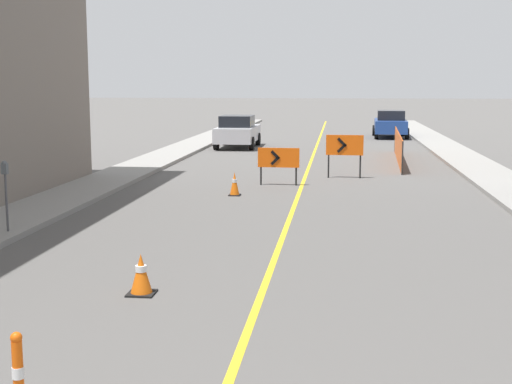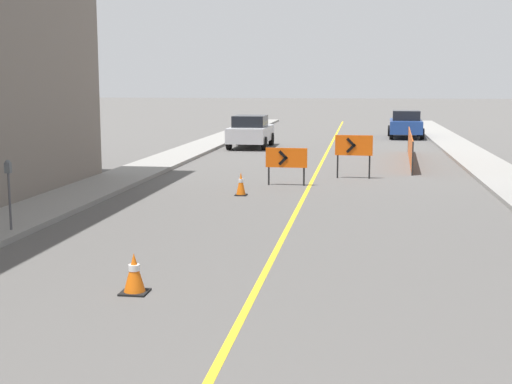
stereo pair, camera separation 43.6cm
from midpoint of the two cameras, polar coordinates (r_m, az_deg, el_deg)
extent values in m
cube|color=gold|center=(29.10, 3.98, 2.45)|extent=(0.12, 61.24, 0.01)
cube|color=gray|center=(30.04, -8.03, 2.70)|extent=(1.88, 61.24, 0.13)
cube|color=gray|center=(29.47, 16.23, 2.33)|extent=(1.88, 61.24, 0.13)
cube|color=black|center=(11.10, -10.26, -7.97)|extent=(0.41, 0.41, 0.03)
cone|color=orange|center=(11.01, -10.31, -6.41)|extent=(0.33, 0.33, 0.60)
cylinder|color=white|center=(10.99, -10.32, -6.05)|extent=(0.17, 0.17, 0.10)
cube|color=black|center=(20.30, -2.34, -0.24)|extent=(0.33, 0.33, 0.03)
cone|color=orange|center=(20.25, -2.34, 0.69)|extent=(0.26, 0.26, 0.64)
cylinder|color=white|center=(20.24, -2.35, 0.91)|extent=(0.14, 0.14, 0.10)
cylinder|color=white|center=(6.59, -20.36, -13.40)|extent=(0.10, 0.10, 0.10)
sphere|color=#EF560C|center=(6.48, -20.50, -10.88)|extent=(0.10, 0.10, 0.10)
cube|color=#EF560C|center=(22.21, 1.26, 2.76)|extent=(1.30, 0.10, 0.61)
cube|color=black|center=(22.17, 0.99, 2.98)|extent=(0.30, 0.03, 0.30)
cube|color=black|center=(22.19, 0.99, 2.54)|extent=(0.30, 0.03, 0.30)
cylinder|color=black|center=(22.34, -0.16, 1.29)|extent=(0.06, 0.06, 0.56)
cylinder|color=black|center=(22.24, 2.67, 1.24)|extent=(0.06, 0.06, 0.56)
cube|color=#EF560C|center=(24.05, 6.60, 3.75)|extent=(1.25, 0.12, 0.68)
cube|color=black|center=(24.01, 6.37, 3.97)|extent=(0.33, 0.04, 0.33)
cube|color=black|center=(24.02, 6.37, 3.52)|extent=(0.33, 0.04, 0.33)
cylinder|color=black|center=(24.13, 5.31, 2.06)|extent=(0.06, 0.06, 0.77)
cylinder|color=black|center=(24.13, 7.83, 2.01)|extent=(0.06, 0.06, 0.77)
cube|color=#EF560C|center=(29.45, 10.90, 3.54)|extent=(0.42, 8.54, 1.18)
cylinder|color=#262626|center=(25.20, 11.15, 2.68)|extent=(0.05, 0.05, 1.18)
cylinder|color=#262626|center=(33.71, 10.71, 4.18)|extent=(0.05, 0.05, 1.18)
cube|color=#B7B7BC|center=(35.36, -1.83, 4.68)|extent=(1.80, 4.30, 0.72)
cube|color=black|center=(35.11, -1.88, 5.69)|extent=(1.53, 1.94, 0.55)
cylinder|color=black|center=(36.83, -2.83, 4.28)|extent=(0.22, 0.64, 0.64)
cylinder|color=black|center=(36.59, -0.19, 4.26)|extent=(0.22, 0.64, 0.64)
cylinder|color=black|center=(34.22, -3.57, 3.93)|extent=(0.22, 0.64, 0.64)
cylinder|color=black|center=(33.95, -0.72, 3.91)|extent=(0.22, 0.64, 0.64)
cube|color=navy|center=(42.53, 10.40, 5.23)|extent=(1.95, 4.36, 0.72)
cube|color=black|center=(42.28, 10.45, 6.07)|extent=(1.60, 1.99, 0.55)
cylinder|color=black|center=(43.84, 9.16, 4.89)|extent=(0.24, 0.65, 0.64)
cylinder|color=black|center=(43.94, 11.40, 4.84)|extent=(0.24, 0.65, 0.64)
cylinder|color=black|center=(41.18, 9.32, 4.64)|extent=(0.24, 0.65, 0.64)
cylinder|color=black|center=(41.29, 11.69, 4.59)|extent=(0.24, 0.65, 0.64)
cylinder|color=#4C4C51|center=(15.63, -20.09, -0.82)|extent=(0.05, 0.05, 1.19)
cube|color=#565B60|center=(15.54, -20.23, 1.76)|extent=(0.12, 0.10, 0.22)
sphere|color=#565B60|center=(15.53, -20.25, 2.16)|extent=(0.11, 0.11, 0.11)
camera|label=1|loc=(0.22, -90.87, -0.13)|focal=50.00mm
camera|label=2|loc=(0.22, 89.13, 0.13)|focal=50.00mm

